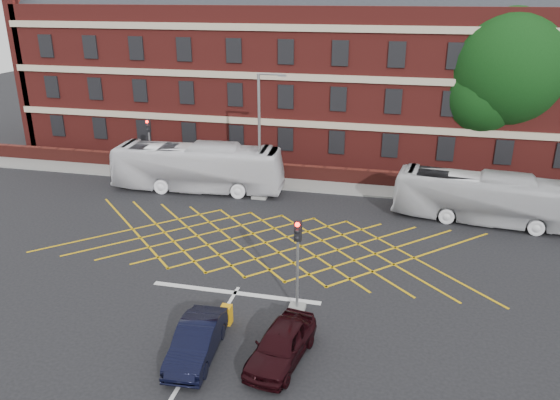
% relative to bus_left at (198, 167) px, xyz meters
% --- Properties ---
extents(ground, '(120.00, 120.00, 0.00)m').
position_rel_bus_left_xyz_m(ground, '(6.69, -9.25, -1.64)').
color(ground, black).
rests_on(ground, ground).
extents(victorian_building, '(51.00, 12.17, 20.40)m').
position_rel_bus_left_xyz_m(victorian_building, '(6.94, 12.74, 6.20)').
color(victorian_building, maroon).
rests_on(victorian_building, ground).
extents(boundary_wall, '(56.00, 0.50, 1.10)m').
position_rel_bus_left_xyz_m(boundary_wall, '(6.69, 3.75, -1.09)').
color(boundary_wall, '#4D1814').
rests_on(boundary_wall, ground).
extents(far_pavement, '(60.00, 3.00, 0.12)m').
position_rel_bus_left_xyz_m(far_pavement, '(6.69, 2.75, -1.58)').
color(far_pavement, slate).
rests_on(far_pavement, ground).
extents(box_junction_hatching, '(8.22, 8.22, 0.02)m').
position_rel_bus_left_xyz_m(box_junction_hatching, '(6.69, -7.25, -1.63)').
color(box_junction_hatching, '#CC990C').
rests_on(box_junction_hatching, ground).
extents(stop_line, '(8.00, 0.30, 0.02)m').
position_rel_bus_left_xyz_m(stop_line, '(6.69, -12.75, -1.63)').
color(stop_line, silver).
rests_on(stop_line, ground).
extents(centre_line, '(0.15, 14.00, 0.02)m').
position_rel_bus_left_xyz_m(centre_line, '(6.69, -19.25, -1.63)').
color(centre_line, silver).
rests_on(centre_line, ground).
extents(bus_left, '(11.90, 3.54, 3.27)m').
position_rel_bus_left_xyz_m(bus_left, '(0.00, 0.00, 0.00)').
color(bus_left, white).
rests_on(bus_left, ground).
extents(bus_right, '(10.94, 3.77, 2.98)m').
position_rel_bus_left_xyz_m(bus_right, '(18.70, -1.37, -0.14)').
color(bus_right, silver).
rests_on(bus_right, ground).
extents(car_navy, '(1.72, 4.20, 1.35)m').
position_rel_bus_left_xyz_m(car_navy, '(6.70, -17.51, -0.96)').
color(car_navy, black).
rests_on(car_navy, ground).
extents(car_maroon, '(2.33, 4.35, 1.41)m').
position_rel_bus_left_xyz_m(car_maroon, '(9.86, -17.01, -0.93)').
color(car_maroon, black).
rests_on(car_maroon, ground).
extents(deciduous_tree, '(8.93, 8.93, 12.40)m').
position_rel_bus_left_xyz_m(deciduous_tree, '(20.32, 9.09, 5.68)').
color(deciduous_tree, black).
rests_on(deciduous_tree, ground).
extents(traffic_light_near, '(0.70, 0.70, 4.27)m').
position_rel_bus_left_xyz_m(traffic_light_near, '(9.75, -13.51, 0.13)').
color(traffic_light_near, slate).
rests_on(traffic_light_near, ground).
extents(traffic_light_far, '(0.70, 0.70, 4.27)m').
position_rel_bus_left_xyz_m(traffic_light_far, '(-4.60, 2.24, 0.13)').
color(traffic_light_far, slate).
rests_on(traffic_light_far, ground).
extents(street_lamp, '(2.25, 1.00, 8.24)m').
position_rel_bus_left_xyz_m(street_lamp, '(4.63, -0.47, 1.15)').
color(street_lamp, slate).
rests_on(street_lamp, ground).
extents(direction_signs, '(1.10, 0.16, 2.20)m').
position_rel_bus_left_xyz_m(direction_signs, '(-6.12, 1.43, -0.26)').
color(direction_signs, gray).
rests_on(direction_signs, ground).
extents(utility_cabinet, '(0.44, 0.43, 0.83)m').
position_rel_bus_left_xyz_m(utility_cabinet, '(7.09, -15.16, -1.22)').
color(utility_cabinet, orange).
rests_on(utility_cabinet, ground).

